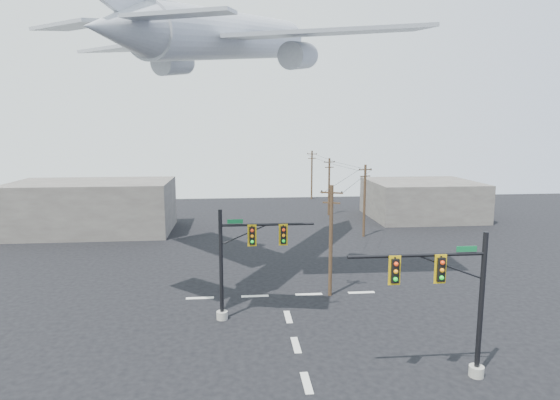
{
  "coord_description": "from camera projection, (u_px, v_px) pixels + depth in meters",
  "views": [
    {
      "loc": [
        -3.31,
        -20.84,
        12.33
      ],
      "look_at": [
        -0.82,
        5.0,
        8.24
      ],
      "focal_mm": 30.0,
      "sensor_mm": 36.0,
      "label": 1
    }
  ],
  "objects": [
    {
      "name": "utility_pole_a",
      "position": [
        331.0,
        239.0,
        33.86
      ],
      "size": [
        1.54,
        0.76,
        8.2
      ],
      "rotation": [
        0.0,
        0.0,
        -0.42
      ],
      "color": "#45301D",
      "rests_on": "ground"
    },
    {
      "name": "utility_pole_d",
      "position": [
        312.0,
        174.0,
        79.95
      ],
      "size": [
        1.65,
        0.68,
        8.28
      ],
      "rotation": [
        0.0,
        0.0,
        -0.34
      ],
      "color": "#45301D",
      "rests_on": "ground"
    },
    {
      "name": "building_left",
      "position": [
        93.0,
        207.0,
        54.78
      ],
      "size": [
        18.0,
        10.0,
        6.0
      ],
      "primitive_type": "cube",
      "color": "#69645D",
      "rests_on": "ground"
    },
    {
      "name": "utility_pole_b",
      "position": [
        365.0,
        199.0,
        52.33
      ],
      "size": [
        1.6,
        0.61,
        8.15
      ],
      "rotation": [
        0.0,
        0.0,
        0.31
      ],
      "color": "#45301D",
      "rests_on": "ground"
    },
    {
      "name": "signal_mast_far",
      "position": [
        241.0,
        261.0,
        29.73
      ],
      "size": [
        6.3,
        0.79,
        7.22
      ],
      "color": "gray",
      "rests_on": "ground"
    },
    {
      "name": "airliner",
      "position": [
        234.0,
        37.0,
        36.27
      ],
      "size": [
        27.29,
        29.85,
        8.41
      ],
      "rotation": [
        0.0,
        -0.14,
        1.1
      ],
      "color": "#A8ADB4"
    },
    {
      "name": "utility_pole_c",
      "position": [
        329.0,
        185.0,
        65.21
      ],
      "size": [
        1.62,
        0.46,
        8.01
      ],
      "rotation": [
        0.0,
        0.0,
        0.22
      ],
      "color": "#45301D",
      "rests_on": "ground"
    },
    {
      "name": "lane_markings",
      "position": [
        293.0,
        335.0,
        27.96
      ],
      "size": [
        14.0,
        21.2,
        0.01
      ],
      "color": "beige",
      "rests_on": "ground"
    },
    {
      "name": "ground",
      "position": [
        307.0,
        383.0,
        22.72
      ],
      "size": [
        120.0,
        120.0,
        0.0
      ],
      "primitive_type": "plane",
      "color": "black",
      "rests_on": "ground"
    },
    {
      "name": "power_lines",
      "position": [
        337.0,
        167.0,
        56.18
      ],
      "size": [
        9.04,
        46.28,
        0.13
      ],
      "color": "black"
    },
    {
      "name": "building_right",
      "position": [
        422.0,
        199.0,
        63.74
      ],
      "size": [
        14.0,
        12.0,
        5.0
      ],
      "primitive_type": "cube",
      "color": "#69645D",
      "rests_on": "ground"
    },
    {
      "name": "signal_mast_near",
      "position": [
        453.0,
        302.0,
        22.54
      ],
      "size": [
        7.07,
        0.81,
        7.38
      ],
      "color": "gray",
      "rests_on": "ground"
    }
  ]
}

